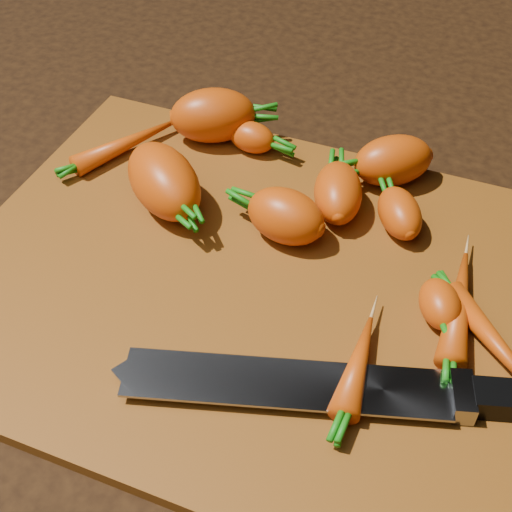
% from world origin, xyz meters
% --- Properties ---
extents(ground, '(2.00, 2.00, 0.01)m').
position_xyz_m(ground, '(0.00, 0.00, -0.01)').
color(ground, black).
extents(cutting_board, '(0.50, 0.40, 0.01)m').
position_xyz_m(cutting_board, '(0.00, 0.00, 0.01)').
color(cutting_board, brown).
rests_on(cutting_board, ground).
extents(carrot_0, '(0.10, 0.09, 0.05)m').
position_xyz_m(carrot_0, '(-0.11, 0.17, 0.04)').
color(carrot_0, '#C24005').
rests_on(carrot_0, cutting_board).
extents(carrot_1, '(0.08, 0.06, 0.05)m').
position_xyz_m(carrot_1, '(0.01, 0.06, 0.04)').
color(carrot_1, '#C24005').
rests_on(carrot_1, cutting_board).
extents(carrot_2, '(0.11, 0.11, 0.06)m').
position_xyz_m(carrot_2, '(-0.11, 0.06, 0.04)').
color(carrot_2, '#C24005').
rests_on(carrot_2, cutting_board).
extents(carrot_3, '(0.06, 0.08, 0.04)m').
position_xyz_m(carrot_3, '(0.04, 0.11, 0.03)').
color(carrot_3, '#C24005').
rests_on(carrot_3, cutting_board).
extents(carrot_4, '(0.09, 0.08, 0.05)m').
position_xyz_m(carrot_4, '(0.07, 0.17, 0.04)').
color(carrot_4, '#C24005').
rests_on(carrot_4, cutting_board).
extents(carrot_5, '(0.05, 0.03, 0.03)m').
position_xyz_m(carrot_5, '(-0.07, 0.17, 0.03)').
color(carrot_5, '#C24005').
rests_on(carrot_5, cutting_board).
extents(carrot_6, '(0.06, 0.07, 0.04)m').
position_xyz_m(carrot_6, '(0.10, 0.11, 0.03)').
color(carrot_6, '#C24005').
rests_on(carrot_6, cutting_board).
extents(carrot_7, '(0.03, 0.12, 0.02)m').
position_xyz_m(carrot_7, '(0.17, 0.02, 0.02)').
color(carrot_7, '#C24005').
rests_on(carrot_7, cutting_board).
extents(carrot_8, '(0.10, 0.10, 0.02)m').
position_xyz_m(carrot_8, '(0.20, -0.01, 0.02)').
color(carrot_8, '#C24005').
rests_on(carrot_8, cutting_board).
extents(carrot_9, '(0.03, 0.09, 0.02)m').
position_xyz_m(carrot_9, '(0.11, -0.06, 0.02)').
color(carrot_9, '#C24005').
rests_on(carrot_9, cutting_board).
extents(carrot_10, '(0.05, 0.06, 0.03)m').
position_xyz_m(carrot_10, '(0.15, 0.02, 0.03)').
color(carrot_10, '#C24005').
rests_on(carrot_10, cutting_board).
extents(carrot_11, '(0.08, 0.12, 0.02)m').
position_xyz_m(carrot_11, '(-0.18, 0.12, 0.02)').
color(carrot_11, '#C24005').
rests_on(carrot_11, cutting_board).
extents(knife, '(0.38, 0.14, 0.02)m').
position_xyz_m(knife, '(0.09, -0.09, 0.02)').
color(knife, gray).
rests_on(knife, cutting_board).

